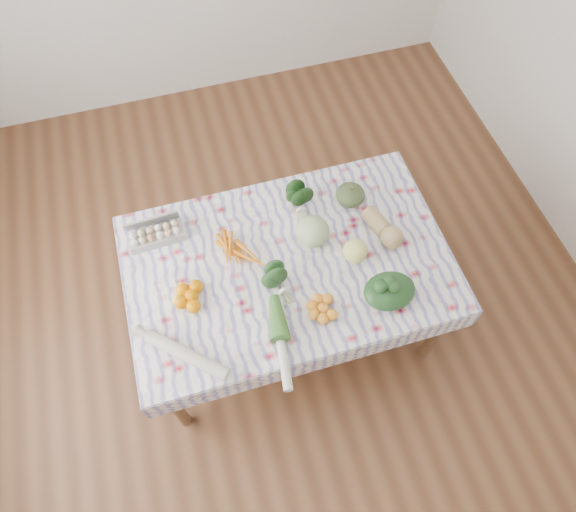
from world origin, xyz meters
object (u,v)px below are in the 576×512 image
(kabocha_squash, at_px, (350,195))
(cabbage, at_px, (313,232))
(butternut_squash, at_px, (384,227))
(grapefruit, at_px, (355,251))
(egg_carton, at_px, (156,236))
(dining_table, at_px, (288,269))

(kabocha_squash, bearing_deg, cabbage, -145.69)
(butternut_squash, height_order, grapefruit, grapefruit)
(kabocha_squash, distance_m, butternut_squash, 0.27)
(egg_carton, bearing_deg, grapefruit, -25.26)
(kabocha_squash, bearing_deg, butternut_squash, -69.70)
(egg_carton, relative_size, kabocha_squash, 1.80)
(egg_carton, relative_size, cabbage, 1.68)
(kabocha_squash, bearing_deg, grapefruit, -106.03)
(cabbage, relative_size, butternut_squash, 0.66)
(dining_table, relative_size, egg_carton, 5.60)
(kabocha_squash, relative_size, butternut_squash, 0.62)
(kabocha_squash, height_order, cabbage, cabbage)
(dining_table, distance_m, butternut_squash, 0.54)
(butternut_squash, bearing_deg, cabbage, 153.71)
(egg_carton, distance_m, cabbage, 0.81)
(egg_carton, height_order, butternut_squash, butternut_squash)
(dining_table, distance_m, cabbage, 0.25)
(kabocha_squash, distance_m, cabbage, 0.33)
(egg_carton, distance_m, butternut_squash, 1.18)
(dining_table, bearing_deg, cabbage, 29.04)
(dining_table, distance_m, grapefruit, 0.37)
(dining_table, relative_size, grapefruit, 12.67)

